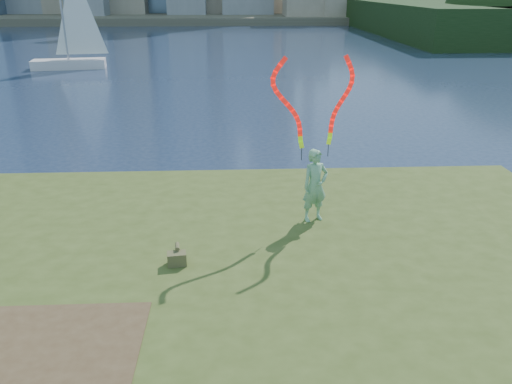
{
  "coord_description": "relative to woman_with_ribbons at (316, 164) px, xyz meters",
  "views": [
    {
      "loc": [
        0.88,
        -9.13,
        5.96
      ],
      "look_at": [
        1.37,
        1.0,
        1.76
      ],
      "focal_mm": 35.0,
      "sensor_mm": 36.0,
      "label": 1
    }
  ],
  "objects": [
    {
      "name": "canvas_bag",
      "position": [
        -3.04,
        -1.96,
        -1.25
      ],
      "size": [
        0.4,
        0.45,
        0.36
      ],
      "rotation": [
        0.0,
        0.0,
        0.12
      ],
      "color": "#484C27",
      "rests_on": "grassy_knoll"
    },
    {
      "name": "ground",
      "position": [
        -2.76,
        -1.56,
        -2.2
      ],
      "size": [
        320.0,
        320.0,
        0.0
      ],
      "primitive_type": "plane",
      "color": "#1A2843",
      "rests_on": "ground"
    },
    {
      "name": "far_shore",
      "position": [
        -2.76,
        93.44,
        -1.6
      ],
      "size": [
        320.0,
        40.0,
        1.2
      ],
      "primitive_type": "cube",
      "color": "#4C4738",
      "rests_on": "ground"
    },
    {
      "name": "grassy_knoll",
      "position": [
        -2.76,
        -3.86,
        -1.86
      ],
      "size": [
        20.0,
        18.0,
        0.8
      ],
      "color": "#39491A",
      "rests_on": "ground"
    },
    {
      "name": "dirt_patch",
      "position": [
        -4.96,
        -4.76,
        -1.39
      ],
      "size": [
        3.2,
        3.0,
        0.02
      ],
      "primitive_type": "cube",
      "color": "#47331E",
      "rests_on": "grassy_knoll"
    },
    {
      "name": "woman_with_ribbons",
      "position": [
        0.0,
        0.0,
        0.0
      ],
      "size": [
        1.97,
        0.81,
        4.11
      ],
      "rotation": [
        0.0,
        0.0,
        0.36
      ],
      "color": "#197639",
      "rests_on": "grassy_knoll"
    },
    {
      "name": "sailboat",
      "position": [
        -14.19,
        29.52,
        -0.69
      ],
      "size": [
        5.83,
        2.54,
        8.74
      ],
      "rotation": [
        0.0,
        0.0,
        0.15
      ],
      "color": "silver",
      "rests_on": "ground"
    }
  ]
}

